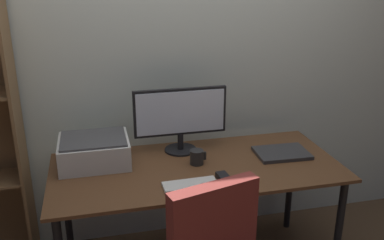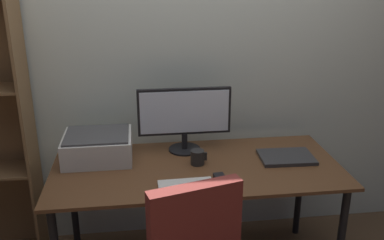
{
  "view_description": "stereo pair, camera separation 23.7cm",
  "coord_description": "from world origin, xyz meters",
  "views": [
    {
      "loc": [
        -0.55,
        -2.18,
        1.84
      ],
      "look_at": [
        -0.03,
        -0.01,
        1.03
      ],
      "focal_mm": 39.89,
      "sensor_mm": 36.0,
      "label": 1
    },
    {
      "loc": [
        -0.32,
        -2.22,
        1.84
      ],
      "look_at": [
        -0.03,
        -0.01,
        1.03
      ],
      "focal_mm": 39.89,
      "sensor_mm": 36.0,
      "label": 2
    }
  ],
  "objects": [
    {
      "name": "coffee_mug",
      "position": [
        0.01,
        0.03,
        0.78
      ],
      "size": [
        0.1,
        0.08,
        0.09
      ],
      "color": "black",
      "rests_on": "desk"
    },
    {
      "name": "printer",
      "position": [
        -0.57,
        0.18,
        0.82
      ],
      "size": [
        0.4,
        0.34,
        0.16
      ],
      "color": "silver",
      "rests_on": "desk"
    },
    {
      "name": "laptop",
      "position": [
        0.55,
        0.03,
        0.75
      ],
      "size": [
        0.33,
        0.24,
        0.02
      ],
      "primitive_type": "cube",
      "rotation": [
        0.0,
        0.0,
        -0.04
      ],
      "color": "#2D2D30",
      "rests_on": "desk"
    },
    {
      "name": "desk",
      "position": [
        0.0,
        0.0,
        0.66
      ],
      "size": [
        1.67,
        0.76,
        0.74
      ],
      "color": "#56351E",
      "rests_on": "ground"
    },
    {
      "name": "monitor",
      "position": [
        -0.04,
        0.24,
        0.98
      ],
      "size": [
        0.57,
        0.2,
        0.41
      ],
      "color": "black",
      "rests_on": "desk"
    },
    {
      "name": "mouse",
      "position": [
        0.1,
        -0.2,
        0.76
      ],
      "size": [
        0.06,
        0.1,
        0.03
      ],
      "primitive_type": "cube",
      "rotation": [
        0.0,
        0.0,
        0.1
      ],
      "color": "black",
      "rests_on": "desk"
    },
    {
      "name": "keyboard",
      "position": [
        -0.09,
        -0.23,
        0.75
      ],
      "size": [
        0.29,
        0.12,
        0.02
      ],
      "primitive_type": "cube",
      "rotation": [
        0.0,
        0.0,
        0.02
      ],
      "color": "silver",
      "rests_on": "desk"
    },
    {
      "name": "back_wall",
      "position": [
        0.0,
        0.55,
        1.3
      ],
      "size": [
        6.4,
        0.1,
        2.6
      ],
      "primitive_type": "cube",
      "color": "beige",
      "rests_on": "ground"
    }
  ]
}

